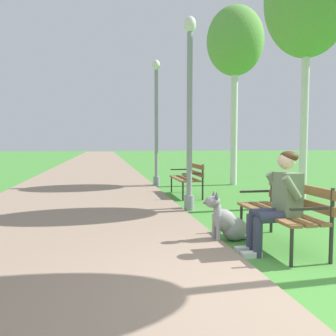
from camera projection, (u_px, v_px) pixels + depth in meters
The scene contains 10 objects.
ground_plane at pixel (314, 298), 2.96m from camera, with size 120.00×120.00×0.00m, color #478E38.
paved_path at pixel (96, 161), 26.05m from camera, with size 4.24×60.00×0.04m, color gray.
park_bench_near at pixel (284, 208), 4.42m from camera, with size 0.55×1.50×0.85m.
park_bench_mid at pixel (188, 176), 8.73m from camera, with size 0.55×1.50×0.85m.
person_seated_on_near_bench at pixel (279, 198), 4.15m from camera, with size 0.74×0.49×1.25m.
dog_grey at pixel (228, 223), 4.68m from camera, with size 0.83×0.33×0.71m.
lamp_post_near at pixel (190, 111), 6.76m from camera, with size 0.24×0.24×3.81m.
lamp_post_mid at pixel (156, 121), 10.64m from camera, with size 0.24×0.24×3.91m.
birch_tree_second at pixel (308, 2), 6.89m from camera, with size 1.76×1.52×5.35m.
birch_tree_third at pixel (235, 43), 10.81m from camera, with size 1.80×1.75×5.66m.
Camera 1 is at (-1.77, -2.59, 1.34)m, focal length 36.60 mm.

